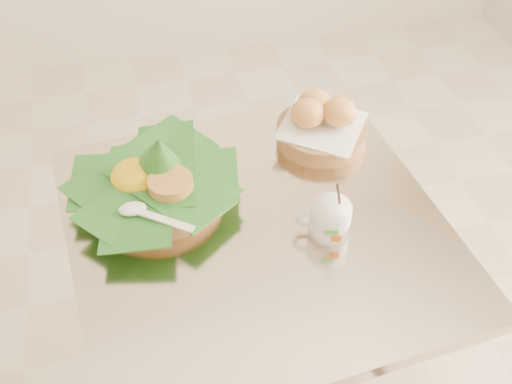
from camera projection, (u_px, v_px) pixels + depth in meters
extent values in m
cylinder|color=gray|center=(257.00, 336.00, 1.48)|extent=(0.07, 0.07, 0.69)
cube|color=beige|center=(257.00, 231.00, 1.23)|extent=(0.77, 0.77, 0.03)
cylinder|color=#9E7743|center=(156.00, 187.00, 1.27)|extent=(0.26, 0.26, 0.04)
cone|color=#17531C|center=(159.00, 155.00, 1.22)|extent=(0.12, 0.14, 0.13)
ellipsoid|color=yellow|center=(136.00, 176.00, 1.25)|extent=(0.10, 0.10, 0.05)
cylinder|color=#CC9347|center=(171.00, 184.00, 1.22)|extent=(0.09, 0.09, 0.02)
cylinder|color=#9E7743|center=(321.00, 133.00, 1.39)|extent=(0.19, 0.19, 0.04)
cube|color=white|center=(322.00, 126.00, 1.38)|extent=(0.23, 0.23, 0.01)
ellipsoid|color=#C5732D|center=(308.00, 113.00, 1.36)|extent=(0.07, 0.07, 0.06)
ellipsoid|color=#C5732D|center=(339.00, 112.00, 1.36)|extent=(0.07, 0.07, 0.06)
ellipsoid|color=#C5732D|center=(315.00, 104.00, 1.38)|extent=(0.07, 0.07, 0.06)
cylinder|color=white|center=(330.00, 219.00, 1.19)|extent=(0.08, 0.08, 0.07)
torus|color=white|center=(306.00, 218.00, 1.19)|extent=(0.05, 0.02, 0.05)
cylinder|color=#4F2416|center=(331.00, 208.00, 1.17)|extent=(0.07, 0.07, 0.01)
cylinder|color=black|center=(339.00, 198.00, 1.16)|extent=(0.03, 0.03, 0.10)
cube|color=green|center=(331.00, 233.00, 1.15)|extent=(0.03, 0.01, 0.01)
cube|color=orange|center=(336.00, 239.00, 1.17)|extent=(0.02, 0.01, 0.02)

